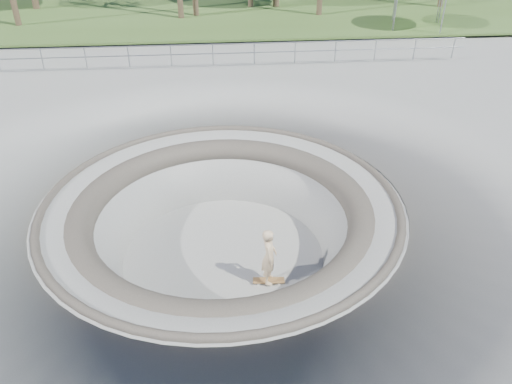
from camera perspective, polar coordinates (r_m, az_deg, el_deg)
ground at (r=14.24m, az=-3.96°, el=-1.14°), size 180.00×180.00×0.00m
skate_bowl at (r=15.32m, az=-3.71°, el=-6.88°), size 14.00×14.00×4.10m
distant_hills at (r=70.78m, az=-2.09°, el=19.92°), size 103.20×45.00×28.60m
safety_railing at (r=24.96m, az=-4.95°, el=15.42°), size 25.00×0.06×1.03m
skateboard at (r=14.32m, az=1.46°, el=-10.08°), size 0.91×0.31×0.09m
skater at (r=13.74m, az=1.51°, el=-7.34°), size 0.48×0.67×1.73m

